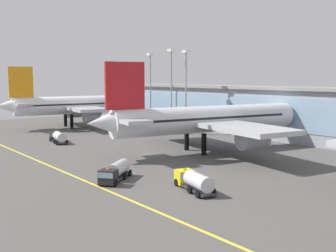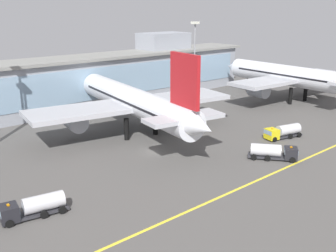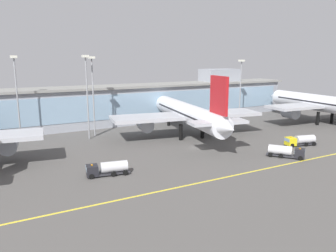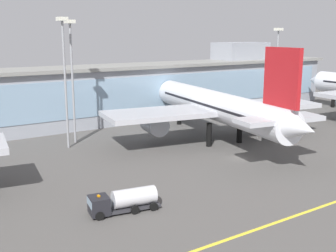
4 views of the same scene
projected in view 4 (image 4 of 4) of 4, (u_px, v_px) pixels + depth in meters
ground_plane at (239, 159)px, 75.91m from camera, size 192.69×192.69×0.00m
terminal_building at (132, 91)px, 109.89m from camera, size 140.63×14.00×19.56m
airliner_near_right at (217, 107)px, 87.22m from camera, size 48.27×56.76×19.98m
baggage_tug_near at (122, 201)px, 52.85m from camera, size 9.33×4.24×2.90m
apron_light_mast_west at (277, 59)px, 114.54m from camera, size 1.80×1.80×23.67m
apron_light_mast_east at (64, 65)px, 79.96m from camera, size 1.80×1.80×25.16m
apron_light_mast_far_east at (72, 64)px, 84.22m from camera, size 1.80×1.80×24.80m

